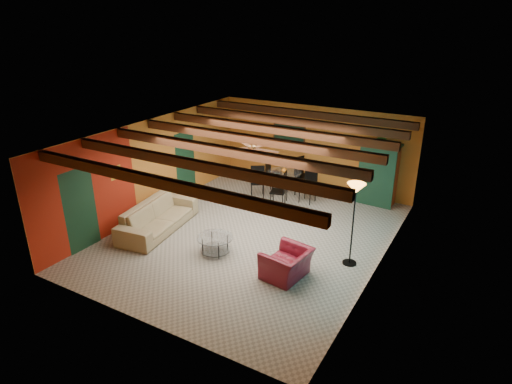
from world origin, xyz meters
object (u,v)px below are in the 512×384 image
Objects in this scene: potted_plant at (382,137)px; floor_lamp at (353,225)px; armchair at (287,264)px; coffee_table at (215,245)px; dining_table at (284,180)px; sofa at (158,217)px; vase at (284,160)px; armoire at (378,175)px.

floor_lamp is at bearing -83.21° from potted_plant.
armchair is 1.16× the size of coffee_table.
coffee_table is at bearing -84.23° from armchair.
dining_table is 4.26m from floor_lamp.
sofa is 14.07× the size of vase.
potted_plant is 2.52× the size of vase.
armchair is (3.96, -0.35, -0.05)m from sofa.
dining_table is at bearing 92.28° from coffee_table.
potted_plant reaches higher than sofa.
vase is (-3.12, 2.86, 0.20)m from floor_lamp.
sofa is 2.55× the size of armchair.
vase reaches higher than sofa.
potted_plant is at bearing 63.00° from coffee_table.
potted_plant is (2.51, 4.93, 1.83)m from coffee_table.
dining_table is 0.64m from vase.
dining_table is (-0.16, 4.01, 0.33)m from coffee_table.
floor_lamp reaches higher than vase.
coffee_table is 5.83m from potted_plant.
potted_plant is (4.54, 4.64, 1.68)m from sofa.
vase is at bearing -161.09° from potted_plant.
armchair is 1.94m from coffee_table.
dining_table is at bearing -34.80° from sofa.
armoire is 0.92× the size of floor_lamp.
sofa is 6.71m from potted_plant.
armoire is at bearing 96.79° from floor_lamp.
sofa is 1.28× the size of floor_lamp.
armoire reaches higher than coffee_table.
sofa reaches higher than armchair.
armoire reaches higher than sofa.
armchair is at bearing -103.27° from sofa.
vase is at bearing 137.47° from floor_lamp.
sofa is at bearing -116.62° from vase.
vase is (-2.09, 4.08, 0.87)m from armchair.
potted_plant reaches higher than vase.
armchair is 4.59m from dining_table.
floor_lamp reaches higher than dining_table.
coffee_table is 0.43× the size of floor_lamp.
floor_lamp is at bearing -42.53° from vase.
floor_lamp is (0.45, -3.78, 0.08)m from armoire.
sofa is 4.25m from vase.
dining_table is 3.20m from potted_plant.
potted_plant is at bearing -178.96° from armchair.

